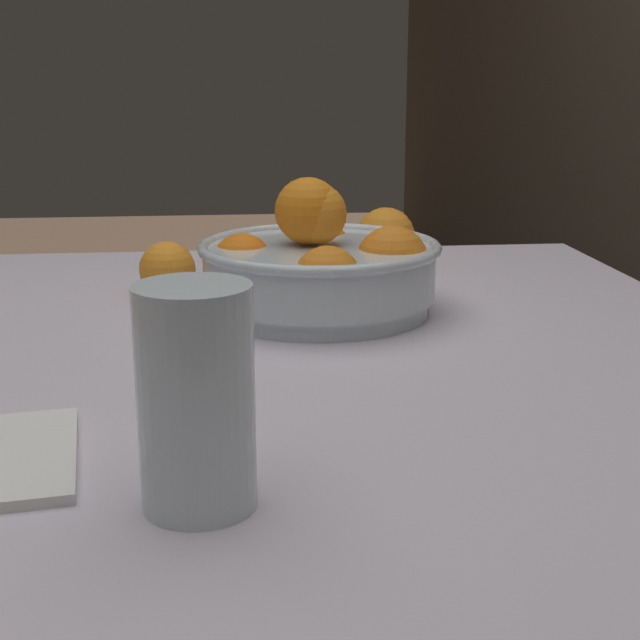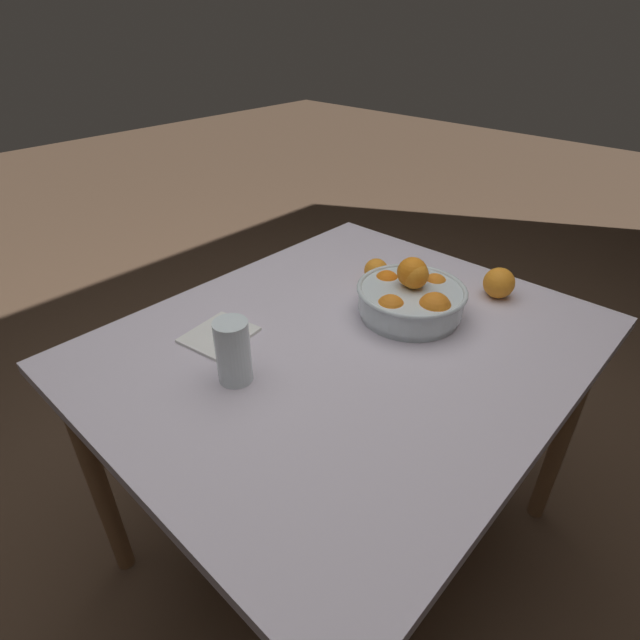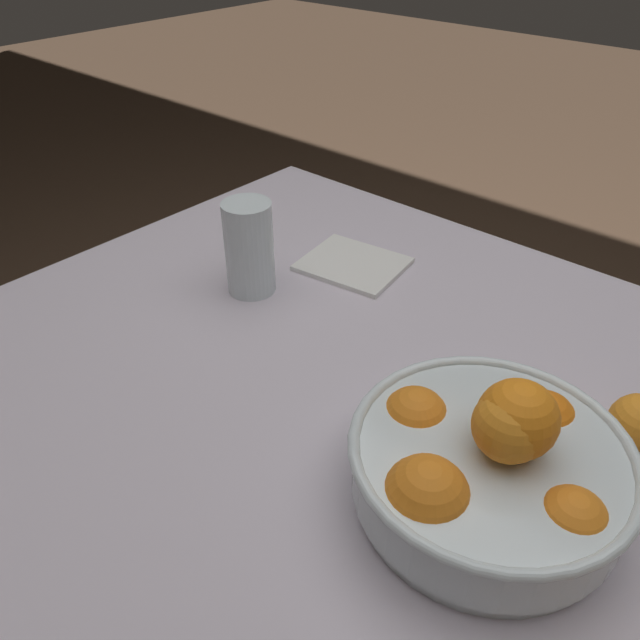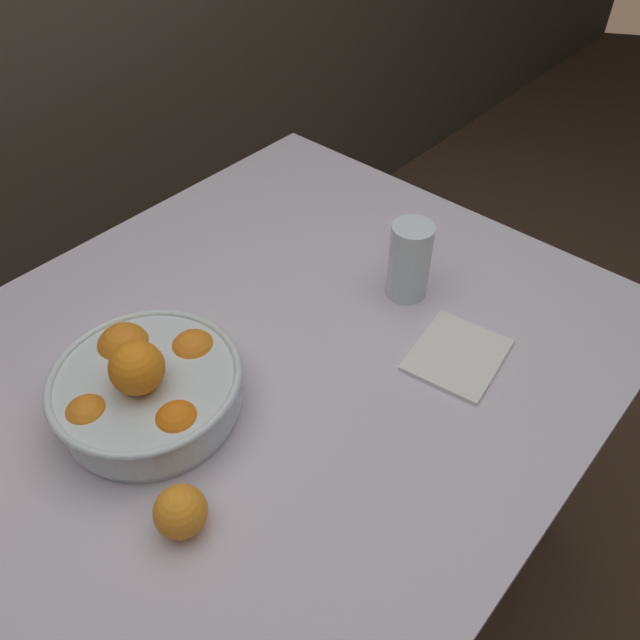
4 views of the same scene
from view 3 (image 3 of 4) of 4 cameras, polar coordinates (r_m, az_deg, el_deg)
dining_table at (r=0.83m, az=3.56°, el=-11.17°), size 1.15×0.96×0.77m
fruit_bowl at (r=0.64m, az=15.04°, el=-12.79°), size 0.27×0.27×0.15m
juice_glass at (r=0.93m, az=-6.47°, el=6.25°), size 0.07×0.07×0.14m
orange_loose_front at (r=0.77m, az=27.22°, el=-8.51°), size 0.07×0.07×0.07m
napkin at (r=1.02m, az=3.03°, el=5.12°), size 0.17×0.15×0.01m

